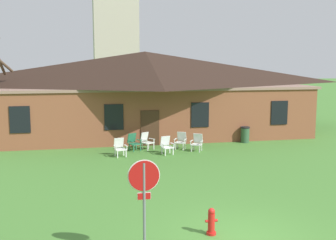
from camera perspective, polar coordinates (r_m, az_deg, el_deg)
name	(u,v)px	position (r m, az deg, el deg)	size (l,w,h in m)	color
ground_plane	(241,238)	(12.22, 10.13, -15.85)	(200.00, 200.00, 0.00)	#477F33
brick_building	(145,91)	(29.07, -3.18, 4.02)	(21.51, 10.40, 5.64)	brown
dome_tower	(115,19)	(47.44, -7.36, 13.69)	(5.18, 5.18, 20.88)	#BCB29E
stop_sign	(144,189)	(10.28, -3.34, -9.59)	(0.81, 0.07, 2.56)	slate
lawn_chair_by_porch	(120,147)	(21.74, -6.70, -3.73)	(0.72, 0.76, 0.96)	silver
lawn_chair_near_door	(134,142)	(23.09, -4.80, -3.01)	(0.81, 0.85, 0.96)	#28704C
lawn_chair_left_end	(146,140)	(23.37, -3.00, -2.85)	(0.85, 0.87, 0.96)	silver
lawn_chair_middle	(167,145)	(22.10, -0.21, -3.48)	(0.73, 0.77, 0.96)	white
lawn_chair_right_end	(181,140)	(23.43, 1.80, -2.82)	(0.82, 0.86, 0.96)	silver
lawn_chair_far_side	(197,142)	(22.94, 4.07, -3.07)	(0.83, 0.86, 0.96)	silver
fire_hydrant	(211,222)	(12.20, 6.04, -13.89)	(0.36, 0.28, 0.79)	red
trash_bin	(245,135)	(25.68, 10.64, -2.00)	(0.56, 0.56, 0.98)	#335638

